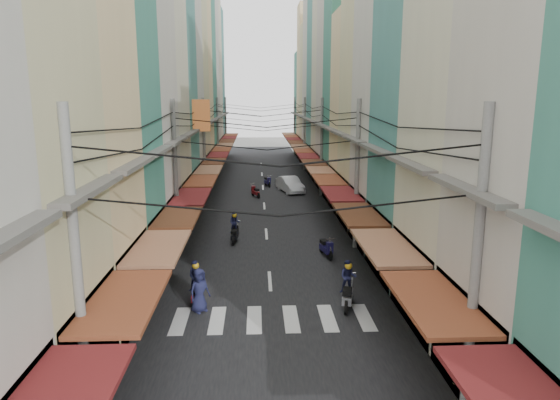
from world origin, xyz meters
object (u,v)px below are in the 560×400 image
object	(u,v)px
bicycle	(438,287)
market_umbrella	(451,268)
traffic_sign	(377,228)
white_car	(290,192)

from	to	relation	value
bicycle	market_umbrella	world-z (taller)	market_umbrella
traffic_sign	white_car	bearing A→B (deg)	98.02
white_car	traffic_sign	world-z (taller)	traffic_sign
bicycle	traffic_sign	size ratio (longest dim) A/B	0.52
white_car	market_umbrella	xyz separation A→B (m)	(4.30, -25.82, 2.00)
market_umbrella	traffic_sign	world-z (taller)	traffic_sign
bicycle	traffic_sign	world-z (taller)	traffic_sign
white_car	market_umbrella	distance (m)	26.25
bicycle	market_umbrella	distance (m)	3.83
white_car	market_umbrella	bearing A→B (deg)	-95.49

